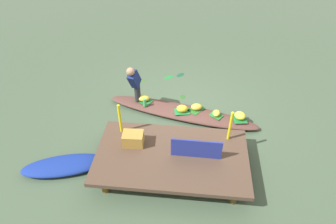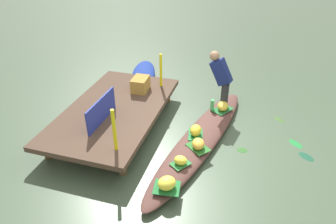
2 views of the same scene
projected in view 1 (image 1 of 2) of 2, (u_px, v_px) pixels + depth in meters
The scene contains 24 objects.
canal_water at pixel (181, 115), 7.82m from camera, with size 40.00×40.00×0.00m, color #425540.
dock_platform at pixel (172, 157), 6.23m from camera, with size 3.20×1.80×0.42m.
vendor_boat at pixel (181, 112), 7.76m from camera, with size 4.02×0.65×0.19m, color brown.
moored_boat at pixel (64, 166), 6.39m from camera, with size 1.80×0.60×0.20m, color navy.
leaf_mat_0 at pixel (239, 118), 7.42m from camera, with size 0.39×0.33×0.01m, color #1D6B2F.
banana_bunch_0 at pixel (240, 116), 7.36m from camera, with size 0.28×0.25×0.18m, color yellow.
leaf_mat_1 at pixel (216, 115), 7.51m from camera, with size 0.31×0.24×0.01m, color #297334.
banana_bunch_1 at pixel (216, 113), 7.46m from camera, with size 0.22×0.18×0.14m, color yellow.
leaf_mat_2 at pixel (182, 112), 7.62m from camera, with size 0.39×0.27×0.01m, color #217639.
banana_bunch_2 at pixel (182, 109), 7.56m from camera, with size 0.28×0.20×0.19m, color yellow.
leaf_mat_3 at pixel (196, 109), 7.69m from camera, with size 0.40×0.28×0.01m, color #276926.
banana_bunch_3 at pixel (196, 107), 7.64m from camera, with size 0.29×0.21×0.16m, color gold.
leaf_mat_4 at pixel (144, 101), 7.97m from camera, with size 0.44×0.29×0.01m, color #206530.
banana_bunch_4 at pixel (144, 98), 7.92m from camera, with size 0.31×0.22×0.17m, color gold.
vendor_person at pixel (135, 82), 7.46m from camera, with size 0.28×0.53×1.20m.
water_bottle at pixel (145, 102), 7.73m from camera, with size 0.08×0.08×0.23m, color #4BB363.
market_banner at pixel (196, 149), 6.01m from camera, with size 1.04×0.03×0.47m, color navy.
railing_post_west at pixel (230, 126), 6.31m from camera, with size 0.06×0.06×0.76m, color yellow.
railing_post_east at pixel (120, 119), 6.50m from camera, with size 0.06×0.06×0.76m, color yellow.
produce_crate at pixel (133, 139), 6.34m from camera, with size 0.44×0.32×0.30m, color #A57D35.
drifting_plant_0 at pixel (169, 77), 9.18m from camera, with size 0.31×0.15×0.01m, color #1D7B34.
drifting_plant_1 at pixel (183, 97), 8.42m from camera, with size 0.20×0.16×0.01m, color #2A5A24.
drifting_plant_2 at pixel (142, 81), 9.02m from camera, with size 0.27×0.10×0.01m, color #376025.
drifting_plant_3 at pixel (180, 75), 9.28m from camera, with size 0.30×0.17×0.01m, color #194B33.
Camera 1 is at (-0.24, 5.93, 5.11)m, focal length 31.64 mm.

